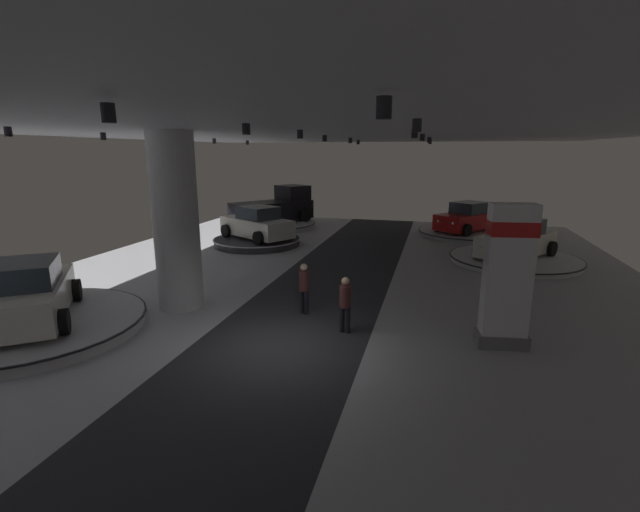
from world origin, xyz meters
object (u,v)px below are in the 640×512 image
(display_platform_deep_right, at_px, (466,233))
(visitor_walking_near, at_px, (345,301))
(display_car_deep_right, at_px, (468,218))
(display_platform_deep_left, at_px, (272,224))
(display_car_far_right, at_px, (517,240))
(display_platform_far_left, at_px, (257,241))
(display_platform_far_right, at_px, (514,259))
(pickup_truck_deep_left, at_px, (276,207))
(display_car_far_left, at_px, (257,224))
(brand_sign_pylon, at_px, (508,275))
(visitor_walking_far, at_px, (304,285))
(display_car_near_left, at_px, (27,294))
(display_platform_near_left, at_px, (33,325))
(column_left, at_px, (176,222))

(display_platform_deep_right, relative_size, visitor_walking_near, 3.52)
(display_platform_deep_right, xyz_separation_m, display_car_deep_right, (0.02, 0.02, 0.87))
(display_car_deep_right, bearing_deg, display_platform_deep_left, -177.52)
(display_car_far_right, distance_m, display_platform_far_left, 12.76)
(display_car_far_right, bearing_deg, display_platform_far_left, 177.88)
(display_platform_far_right, relative_size, pickup_truck_deep_left, 1.02)
(display_platform_deep_right, relative_size, display_car_deep_right, 1.26)
(display_car_far_left, bearing_deg, brand_sign_pylon, -42.55)
(display_car_deep_right, height_order, display_platform_far_left, display_car_deep_right)
(display_platform_far_left, height_order, display_car_far_left, display_car_far_left)
(display_platform_far_right, height_order, visitor_walking_far, visitor_walking_far)
(visitor_walking_near, bearing_deg, display_platform_far_left, 123.98)
(visitor_walking_far, bearing_deg, display_car_near_left, -154.25)
(display_car_far_right, height_order, visitor_walking_far, display_car_far_right)
(brand_sign_pylon, bearing_deg, display_platform_far_left, 137.47)
(display_platform_deep_right, distance_m, display_car_far_right, 6.65)
(display_platform_deep_right, xyz_separation_m, visitor_walking_near, (-4.05, -16.13, 0.76))
(display_car_far_right, distance_m, pickup_truck_deep_left, 15.04)
(display_platform_near_left, xyz_separation_m, display_platform_deep_left, (0.28, 17.80, 0.01))
(visitor_walking_near, bearing_deg, brand_sign_pylon, 2.66)
(brand_sign_pylon, height_order, visitor_walking_far, brand_sign_pylon)
(column_left, bearing_deg, display_platform_near_left, -134.24)
(brand_sign_pylon, relative_size, display_car_deep_right, 0.83)
(brand_sign_pylon, xyz_separation_m, display_car_deep_right, (0.01, 15.97, -0.89))
(display_car_far_right, xyz_separation_m, display_car_far_left, (-12.70, 0.45, 0.13))
(brand_sign_pylon, xyz_separation_m, display_platform_far_right, (1.74, 9.57, -1.77))
(display_platform_far_right, bearing_deg, visitor_walking_near, -120.72)
(display_platform_near_left, bearing_deg, display_car_far_right, 40.07)
(display_car_near_left, distance_m, display_platform_far_left, 12.57)
(column_left, xyz_separation_m, display_platform_deep_left, (-2.57, 14.87, -2.55))
(display_car_deep_right, distance_m, visitor_walking_near, 16.66)
(display_platform_deep_left, relative_size, visitor_walking_near, 3.57)
(column_left, bearing_deg, display_platform_far_right, 38.44)
(pickup_truck_deep_left, relative_size, visitor_walking_near, 3.48)
(display_platform_near_left, xyz_separation_m, display_platform_far_left, (1.49, 12.43, 0.02))
(display_car_deep_right, bearing_deg, display_platform_deep_right, -127.31)
(display_car_deep_right, xyz_separation_m, display_car_far_left, (-10.95, -5.92, 0.12))
(pickup_truck_deep_left, bearing_deg, display_platform_near_left, -91.48)
(display_car_near_left, bearing_deg, column_left, 46.19)
(display_platform_far_right, distance_m, display_car_far_left, 12.73)
(display_platform_near_left, height_order, display_car_near_left, display_car_near_left)
(display_platform_far_left, xyz_separation_m, display_platform_deep_left, (-1.20, 5.38, -0.00))
(display_platform_deep_right, relative_size, display_platform_far_right, 0.99)
(display_car_near_left, xyz_separation_m, visitor_walking_far, (6.86, 3.31, -0.19))
(column_left, distance_m, display_platform_deep_right, 18.31)
(display_platform_far_right, bearing_deg, brand_sign_pylon, -100.28)
(display_platform_near_left, distance_m, display_platform_far_right, 18.54)
(visitor_walking_near, bearing_deg, display_car_far_right, 59.27)
(display_car_deep_right, bearing_deg, visitor_walking_far, -110.36)
(display_car_near_left, bearing_deg, display_platform_far_left, 83.28)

